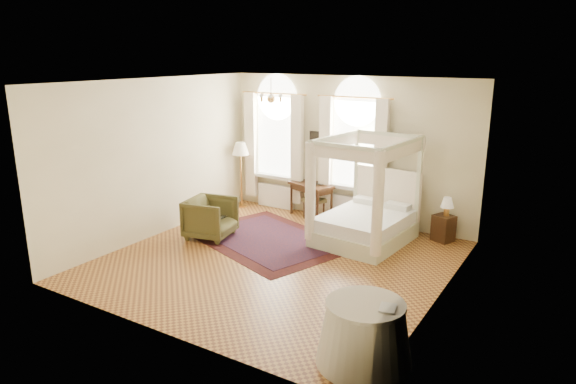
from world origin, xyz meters
The scene contains 18 objects.
ground centered at (0.00, 0.00, 0.00)m, with size 6.00×6.00×0.00m, color #AF7732.
room_walls centered at (0.00, 0.00, 1.98)m, with size 6.00×6.00×6.00m.
window_left centered at (-1.90, 2.87, 1.49)m, with size 1.62×0.27×3.29m.
window_right centered at (0.20, 2.87, 1.49)m, with size 1.62×0.27×3.29m.
chandelier centered at (-0.90, 1.20, 2.91)m, with size 0.51×0.45×0.50m.
wall_pictures centered at (0.09, 2.97, 1.89)m, with size 2.54×0.03×0.39m.
canopy_bed centered at (0.98, 1.78, 0.49)m, with size 1.81×2.14×2.17m.
nightstand centered at (2.36, 2.70, 0.28)m, with size 0.39×0.35×0.55m, color #34200E.
nightstand_lamp centered at (2.39, 2.72, 0.81)m, with size 0.26×0.26×0.39m.
writing_desk centered at (-0.78, 2.70, 0.69)m, with size 1.21×0.90×0.81m.
laptop centered at (-0.60, 2.74, 0.82)m, with size 0.30×0.20×0.02m, color black.
stool centered at (-0.63, 2.58, 0.42)m, with size 0.57×0.57×0.50m.
armchair centered at (-1.89, 0.35, 0.43)m, with size 0.91×0.94×0.85m, color #433E1C.
coffee_table centered at (-2.04, 0.60, 0.35)m, with size 0.58×0.41×0.39m.
floor_lamp centered at (-2.70, 2.53, 1.40)m, with size 0.42×0.42×1.64m.
oriental_rug centered at (-0.77, 0.85, 0.01)m, with size 3.86×3.30×0.01m.
side_table centered at (2.70, -2.19, 0.41)m, with size 1.21×1.21×0.82m.
book centered at (2.89, -2.22, 0.84)m, with size 0.19×0.26×0.02m, color black.
Camera 1 is at (4.87, -7.54, 3.77)m, focal length 32.00 mm.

